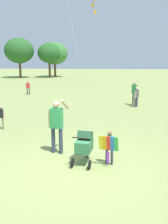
# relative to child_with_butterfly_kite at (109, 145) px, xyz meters

# --- Properties ---
(ground_plane) EXTENTS (120.00, 120.00, 0.00)m
(ground_plane) POSITION_rel_child_with_butterfly_kite_xyz_m (-1.04, -0.23, -0.63)
(ground_plane) COLOR #849351
(treeline_distant) EXTENTS (42.67, 6.53, 6.09)m
(treeline_distant) POSITION_rel_child_with_butterfly_kite_xyz_m (-8.68, 30.73, 3.25)
(treeline_distant) COLOR brown
(treeline_distant) RESTS_ON ground
(child_with_butterfly_kite) EXTENTS (0.59, 0.41, 1.05)m
(child_with_butterfly_kite) POSITION_rel_child_with_butterfly_kite_xyz_m (0.00, 0.00, 0.00)
(child_with_butterfly_kite) COLOR #33384C
(child_with_butterfly_kite) RESTS_ON ground
(person_adult_flyer) EXTENTS (0.67, 0.55, 1.89)m
(person_adult_flyer) POSITION_rel_child_with_butterfly_kite_xyz_m (-1.72, 0.79, 0.46)
(person_adult_flyer) COLOR #33384C
(person_adult_flyer) RESTS_ON ground
(stroller) EXTENTS (0.65, 1.12, 1.03)m
(stroller) POSITION_rel_child_with_butterfly_kite_xyz_m (-0.76, 0.09, -0.03)
(stroller) COLOR black
(stroller) RESTS_ON ground
(person_red_shirt) EXTENTS (0.37, 0.16, 1.16)m
(person_red_shirt) POSITION_rel_child_with_butterfly_kite_xyz_m (-6.60, 13.44, 0.05)
(person_red_shirt) COLOR #232328
(person_red_shirt) RESTS_ON ground
(person_sitting_far) EXTENTS (0.30, 0.37, 1.31)m
(person_sitting_far) POSITION_rel_child_with_butterfly_kite_xyz_m (2.05, 8.72, 0.14)
(person_sitting_far) COLOR #33384C
(person_sitting_far) RESTS_ON ground
(person_couple_left) EXTENTS (0.35, 0.48, 1.63)m
(person_couple_left) POSITION_rel_child_with_butterfly_kite_xyz_m (1.96, 9.26, 0.33)
(person_couple_left) COLOR #7F705B
(person_couple_left) RESTS_ON ground
(person_back_turned) EXTENTS (0.35, 0.18, 1.11)m
(person_back_turned) POSITION_rel_child_with_butterfly_kite_xyz_m (-4.73, 3.27, 0.02)
(person_back_turned) COLOR #7F705B
(person_back_turned) RESTS_ON ground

